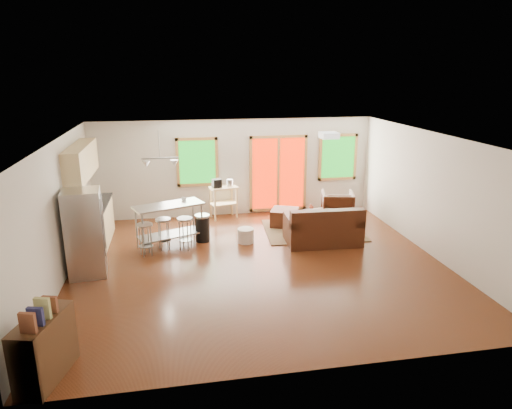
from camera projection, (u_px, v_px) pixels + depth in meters
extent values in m
cube|color=#3B1A0C|center=(259.00, 265.00, 9.36)|extent=(7.50, 7.00, 0.02)
cube|color=silver|center=(259.00, 138.00, 8.62)|extent=(7.50, 7.00, 0.02)
cube|color=beige|center=(235.00, 168.00, 12.30)|extent=(7.50, 0.02, 2.60)
cube|color=beige|center=(57.00, 214.00, 8.34)|extent=(0.02, 7.00, 2.60)
cube|color=beige|center=(433.00, 195.00, 9.64)|extent=(0.02, 7.00, 2.60)
cube|color=beige|center=(311.00, 282.00, 5.68)|extent=(7.50, 0.02, 2.60)
cube|color=#0E5811|center=(197.00, 162.00, 12.02)|extent=(0.94, 0.02, 1.14)
cube|color=#A7753A|center=(196.00, 139.00, 11.85)|extent=(1.10, 0.05, 0.08)
cube|color=#A7753A|center=(198.00, 185.00, 12.20)|extent=(1.10, 0.05, 0.08)
cube|color=#A7753A|center=(178.00, 163.00, 11.94)|extent=(0.08, 0.05, 1.30)
cube|color=#A7753A|center=(217.00, 161.00, 12.11)|extent=(0.08, 0.05, 1.30)
cube|color=#B51802|center=(278.00, 174.00, 12.52)|extent=(1.44, 0.02, 1.94)
cube|color=#A7753A|center=(279.00, 137.00, 12.23)|extent=(1.60, 0.05, 0.08)
cube|color=#A7753A|center=(278.00, 209.00, 12.80)|extent=(1.60, 0.05, 0.08)
cube|color=#A7753A|center=(251.00, 175.00, 12.38)|extent=(0.08, 0.05, 2.10)
cube|color=#A7753A|center=(305.00, 173.00, 12.65)|extent=(0.08, 0.05, 2.10)
cube|color=#A7753A|center=(278.00, 174.00, 12.52)|extent=(0.08, 0.05, 1.94)
cube|color=#0E5811|center=(338.00, 157.00, 12.69)|extent=(0.94, 0.02, 1.14)
cube|color=#A7753A|center=(339.00, 135.00, 12.52)|extent=(1.10, 0.05, 0.08)
cube|color=#A7753A|center=(337.00, 179.00, 12.87)|extent=(1.10, 0.05, 0.08)
cube|color=#A7753A|center=(320.00, 158.00, 12.61)|extent=(0.08, 0.05, 1.30)
cube|color=#A7753A|center=(355.00, 157.00, 12.78)|extent=(0.08, 0.05, 1.30)
cube|color=#475E3A|center=(313.00, 230.00, 11.33)|extent=(2.48, 1.98, 0.02)
cube|color=black|center=(322.00, 233.00, 10.49)|extent=(1.72, 1.02, 0.47)
cube|color=black|center=(328.00, 219.00, 10.02)|extent=(1.68, 0.30, 0.42)
cube|color=black|center=(292.00, 221.00, 10.30)|extent=(0.26, 0.96, 0.18)
cube|color=black|center=(354.00, 218.00, 10.49)|extent=(0.26, 0.96, 0.18)
cube|color=black|center=(307.00, 220.00, 10.41)|extent=(0.72, 0.64, 0.13)
cube|color=black|center=(338.00, 219.00, 10.51)|extent=(0.72, 0.64, 0.13)
cube|color=#3B2413|center=(315.00, 213.00, 11.47)|extent=(1.11, 0.81, 0.04)
cube|color=#3B2413|center=(305.00, 225.00, 11.18)|extent=(0.07, 0.07, 0.36)
cube|color=#3B2413|center=(334.00, 221.00, 11.49)|extent=(0.07, 0.07, 0.36)
cube|color=#3B2413|center=(296.00, 220.00, 11.57)|extent=(0.07, 0.07, 0.36)
cube|color=#3B2413|center=(325.00, 216.00, 11.88)|extent=(0.07, 0.07, 0.36)
imported|color=black|center=(337.00, 204.00, 12.10)|extent=(0.97, 0.94, 0.83)
cube|color=black|center=(285.00, 217.00, 11.63)|extent=(0.86, 0.86, 0.44)
cylinder|color=beige|center=(246.00, 235.00, 10.52)|extent=(0.49, 0.49, 0.33)
imported|color=silver|center=(311.00, 214.00, 11.04)|extent=(0.20, 0.21, 0.18)
sphere|color=#B04328|center=(312.00, 207.00, 11.02)|extent=(0.08, 0.08, 0.07)
sphere|color=#B04328|center=(311.00, 207.00, 10.96)|extent=(0.08, 0.08, 0.07)
sphere|color=#B04328|center=(311.00, 206.00, 11.02)|extent=(0.08, 0.08, 0.07)
imported|color=brown|center=(322.00, 208.00, 11.23)|extent=(0.23, 0.12, 0.32)
cube|color=#D2B379|center=(94.00, 227.00, 10.24)|extent=(0.60, 2.20, 0.90)
cube|color=black|center=(92.00, 207.00, 10.11)|extent=(0.64, 2.24, 0.04)
cube|color=#D2B379|center=(81.00, 161.00, 9.79)|extent=(0.36, 2.20, 0.70)
cylinder|color=#B7BABC|center=(87.00, 209.00, 9.60)|extent=(0.12, 0.12, 0.18)
cube|color=black|center=(94.00, 197.00, 10.45)|extent=(0.22, 0.18, 0.20)
cube|color=#B7BABC|center=(85.00, 233.00, 8.68)|extent=(0.74, 0.73, 1.70)
cube|color=gray|center=(103.00, 232.00, 8.77)|extent=(0.08, 0.62, 1.66)
cylinder|color=gray|center=(103.00, 228.00, 8.54)|extent=(0.02, 0.02, 1.13)
cylinder|color=gray|center=(103.00, 221.00, 8.92)|extent=(0.02, 0.02, 1.13)
cube|color=#B7BABC|center=(169.00, 205.00, 10.14)|extent=(1.64, 1.12, 0.04)
cube|color=gray|center=(170.00, 234.00, 10.33)|extent=(1.51, 1.01, 0.03)
cylinder|color=gray|center=(143.00, 234.00, 9.74)|extent=(0.05, 0.05, 0.92)
cylinder|color=gray|center=(202.00, 224.00, 10.43)|extent=(0.05, 0.05, 0.92)
cylinder|color=gray|center=(137.00, 228.00, 10.12)|extent=(0.05, 0.05, 0.92)
cylinder|color=gray|center=(194.00, 218.00, 10.81)|extent=(0.05, 0.05, 0.92)
imported|color=silver|center=(184.00, 198.00, 10.45)|extent=(0.13, 0.12, 0.11)
cylinder|color=#B7BABC|center=(145.00, 225.00, 9.64)|extent=(0.43, 0.43, 0.04)
cylinder|color=gray|center=(148.00, 238.00, 9.86)|extent=(0.03, 0.03, 0.67)
cylinder|color=gray|center=(140.00, 240.00, 9.77)|extent=(0.03, 0.03, 0.67)
cylinder|color=gray|center=(143.00, 243.00, 9.62)|extent=(0.03, 0.03, 0.67)
cylinder|color=gray|center=(151.00, 241.00, 9.71)|extent=(0.03, 0.03, 0.67)
cylinder|color=gray|center=(146.00, 246.00, 9.77)|extent=(0.39, 0.39, 0.01)
cylinder|color=#B7BABC|center=(163.00, 220.00, 9.97)|extent=(0.40, 0.40, 0.04)
cylinder|color=gray|center=(167.00, 233.00, 10.19)|extent=(0.03, 0.03, 0.67)
cylinder|color=gray|center=(159.00, 234.00, 10.12)|extent=(0.03, 0.03, 0.67)
cylinder|color=gray|center=(161.00, 237.00, 9.96)|extent=(0.03, 0.03, 0.67)
cylinder|color=gray|center=(169.00, 236.00, 10.03)|extent=(0.03, 0.03, 0.67)
cylinder|color=gray|center=(164.00, 240.00, 10.11)|extent=(0.36, 0.36, 0.01)
cylinder|color=#B7BABC|center=(185.00, 219.00, 9.96)|extent=(0.46, 0.46, 0.04)
cylinder|color=gray|center=(191.00, 233.00, 10.13)|extent=(0.03, 0.03, 0.69)
cylinder|color=gray|center=(183.00, 233.00, 10.17)|extent=(0.03, 0.03, 0.69)
cylinder|color=gray|center=(180.00, 236.00, 10.00)|extent=(0.03, 0.03, 0.69)
cylinder|color=gray|center=(188.00, 236.00, 9.96)|extent=(0.03, 0.03, 0.69)
cylinder|color=gray|center=(186.00, 240.00, 10.10)|extent=(0.42, 0.42, 0.02)
cylinder|color=black|center=(203.00, 229.00, 10.57)|extent=(0.35, 0.35, 0.59)
cylinder|color=#B7BABC|center=(202.00, 216.00, 10.48)|extent=(0.36, 0.36, 0.05)
cube|color=#D2B379|center=(223.00, 187.00, 12.08)|extent=(0.80, 0.61, 0.04)
cube|color=#D2B379|center=(224.00, 203.00, 12.20)|extent=(0.75, 0.57, 0.03)
cube|color=#D2B379|center=(215.00, 206.00, 11.92)|extent=(0.05, 0.05, 0.85)
cube|color=#D2B379|center=(237.00, 203.00, 12.15)|extent=(0.05, 0.05, 0.85)
cube|color=#D2B379|center=(211.00, 202.00, 12.24)|extent=(0.05, 0.05, 0.85)
cube|color=#D2B379|center=(232.00, 200.00, 12.47)|extent=(0.05, 0.05, 0.85)
cube|color=black|center=(217.00, 183.00, 11.97)|extent=(0.26, 0.25, 0.22)
cylinder|color=#B7BABC|center=(230.00, 183.00, 12.12)|extent=(0.20, 0.20, 0.18)
cube|color=#3B2413|center=(45.00, 348.00, 5.81)|extent=(0.63, 1.04, 0.87)
cube|color=brown|center=(28.00, 323.00, 5.33)|extent=(0.20, 0.10, 0.26)
cube|color=navy|center=(36.00, 317.00, 5.49)|extent=(0.20, 0.10, 0.24)
cube|color=tan|center=(43.00, 308.00, 5.64)|extent=(0.20, 0.10, 0.28)
cube|color=brown|center=(50.00, 304.00, 5.80)|extent=(0.20, 0.10, 0.22)
cube|color=white|center=(329.00, 135.00, 9.48)|extent=(0.35, 0.35, 0.12)
cylinder|color=gray|center=(159.00, 144.00, 9.79)|extent=(0.02, 0.02, 0.60)
cube|color=gray|center=(160.00, 158.00, 9.88)|extent=(0.80, 0.04, 0.03)
cone|color=#B7BABC|center=(146.00, 164.00, 9.86)|extent=(0.18, 0.18, 0.14)
cone|color=#B7BABC|center=(174.00, 163.00, 9.96)|extent=(0.18, 0.18, 0.14)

